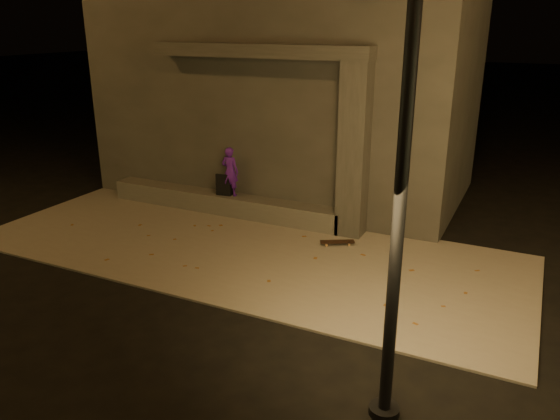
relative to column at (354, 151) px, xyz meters
The scene contains 10 objects.
ground 4.51m from the column, 114.39° to the right, with size 120.00×120.00×0.00m, color black.
sidewalk 3.04m from the column, 134.17° to the right, with size 11.00×4.40×0.04m, color slate.
building 3.92m from the column, 134.55° to the left, with size 9.00×5.10×5.22m.
ledge 3.57m from the column, behind, with size 6.00×0.55×0.45m, color #514F4A.
column is the anchor object (origin of this frame).
canopy 2.93m from the column, behind, with size 5.00×0.70×0.28m, color #353330.
skateboarder 3.07m from the column, behind, with size 0.42×0.28×1.15m, color #51189D.
backpack 3.34m from the column, behind, with size 0.39×0.28×0.51m.
skateboard 1.89m from the column, 92.52° to the right, with size 0.70×0.49×0.08m.
street_lamp_0 6.23m from the column, 67.22° to the right, with size 0.36×0.36×7.83m.
Camera 1 is at (5.09, -6.75, 4.37)m, focal length 35.00 mm.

